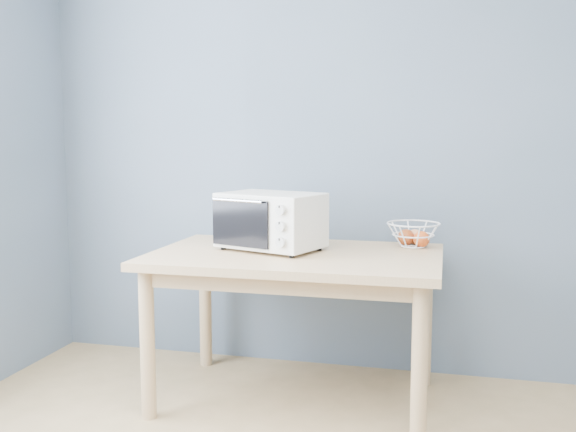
# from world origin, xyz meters

# --- Properties ---
(room) EXTENTS (4.01, 4.51, 2.61)m
(room) POSITION_xyz_m (0.00, 0.00, 1.30)
(room) COLOR tan
(room) RESTS_ON ground
(dining_table) EXTENTS (1.40, 0.90, 0.75)m
(dining_table) POSITION_xyz_m (-0.39, 1.70, 0.65)
(dining_table) COLOR tan
(dining_table) RESTS_ON ground
(toaster_oven) EXTENTS (0.57, 0.47, 0.29)m
(toaster_oven) POSITION_xyz_m (-0.55, 1.75, 0.90)
(toaster_oven) COLOR silver
(toaster_oven) RESTS_ON dining_table
(fruit_basket) EXTENTS (0.34, 0.34, 0.13)m
(fruit_basket) POSITION_xyz_m (0.16, 2.01, 0.81)
(fruit_basket) COLOR white
(fruit_basket) RESTS_ON dining_table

